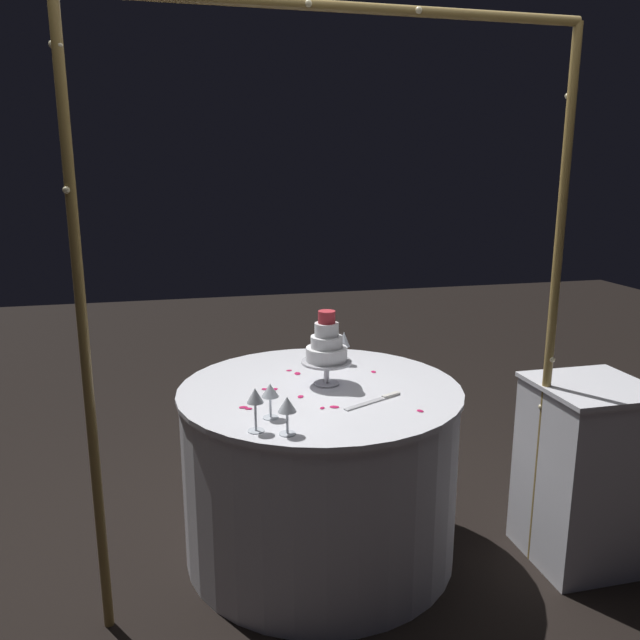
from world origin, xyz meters
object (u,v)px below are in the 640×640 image
object	(u,v)px
wine_glass_2	(270,392)
cake_knife	(376,400)
wine_glass_3	(287,406)
main_table	(320,470)
decorative_arch	(339,242)
side_table	(585,473)
wine_glass_1	(344,341)
tiered_cake	(327,347)
wine_glass_0	(255,399)

from	to	relation	value
wine_glass_2	cake_knife	size ratio (longest dim) A/B	0.50
wine_glass_3	main_table	bearing A→B (deg)	-116.63
decorative_arch	wine_glass_3	xyz separation A→B (m)	(0.23, 0.15, -0.55)
main_table	side_table	world-z (taller)	side_table
main_table	wine_glass_3	size ratio (longest dim) A/B	8.69
decorative_arch	wine_glass_1	distance (m)	0.83
decorative_arch	main_table	xyz separation A→B (m)	(-0.00, -0.30, -1.04)
decorative_arch	side_table	world-z (taller)	decorative_arch
main_table	side_table	bearing A→B (deg)	163.36
main_table	wine_glass_2	size ratio (longest dim) A/B	8.94
wine_glass_1	wine_glass_2	distance (m)	0.74
main_table	tiered_cake	bearing A→B (deg)	-142.11
decorative_arch	cake_knife	bearing A→B (deg)	-155.43
decorative_arch	wine_glass_2	size ratio (longest dim) A/B	16.35
decorative_arch	cake_knife	xyz separation A→B (m)	(-0.18, -0.08, -0.65)
wine_glass_0	wine_glass_3	bearing A→B (deg)	153.66
wine_glass_0	wine_glass_3	xyz separation A→B (m)	(-0.10, 0.05, -0.02)
side_table	wine_glass_3	world-z (taller)	wine_glass_3
side_table	wine_glass_3	bearing A→B (deg)	5.35
main_table	wine_glass_3	bearing A→B (deg)	63.37
wine_glass_0	wine_glass_1	size ratio (longest dim) A/B	1.02
tiered_cake	wine_glass_1	size ratio (longest dim) A/B	2.05
wine_glass_2	decorative_arch	bearing A→B (deg)	178.26
side_table	cake_knife	world-z (taller)	side_table
side_table	wine_glass_0	size ratio (longest dim) A/B	4.98
decorative_arch	cake_knife	distance (m)	0.68
wine_glass_2	wine_glass_3	xyz separation A→B (m)	(-0.03, 0.16, 0.00)
decorative_arch	wine_glass_3	world-z (taller)	decorative_arch
decorative_arch	wine_glass_1	bearing A→B (deg)	-107.70
wine_glass_1	main_table	bearing A→B (deg)	57.46
decorative_arch	wine_glass_2	distance (m)	0.61
wine_glass_0	wine_glass_2	distance (m)	0.13
wine_glass_2	wine_glass_1	bearing A→B (deg)	-127.45
wine_glass_0	side_table	bearing A→B (deg)	-177.09
wine_glass_3	cake_knife	world-z (taller)	wine_glass_3
wine_glass_1	wine_glass_3	distance (m)	0.86
decorative_arch	wine_glass_0	bearing A→B (deg)	17.22
side_table	wine_glass_0	distance (m)	1.52
wine_glass_2	cake_knife	xyz separation A→B (m)	(-0.44, -0.08, -0.10)
wine_glass_0	wine_glass_1	distance (m)	0.87
wine_glass_1	side_table	bearing A→B (deg)	145.58
main_table	cake_knife	distance (m)	0.48
wine_glass_1	wine_glass_2	world-z (taller)	wine_glass_1
wine_glass_1	wine_glass_2	xyz separation A→B (m)	(0.45, 0.59, -0.01)
main_table	wine_glass_2	distance (m)	0.63
tiered_cake	cake_knife	distance (m)	0.33
tiered_cake	wine_glass_3	bearing A→B (deg)	61.33
tiered_cake	decorative_arch	bearing A→B (deg)	83.55
wine_glass_1	decorative_arch	bearing A→B (deg)	72.30
wine_glass_0	wine_glass_2	world-z (taller)	wine_glass_0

